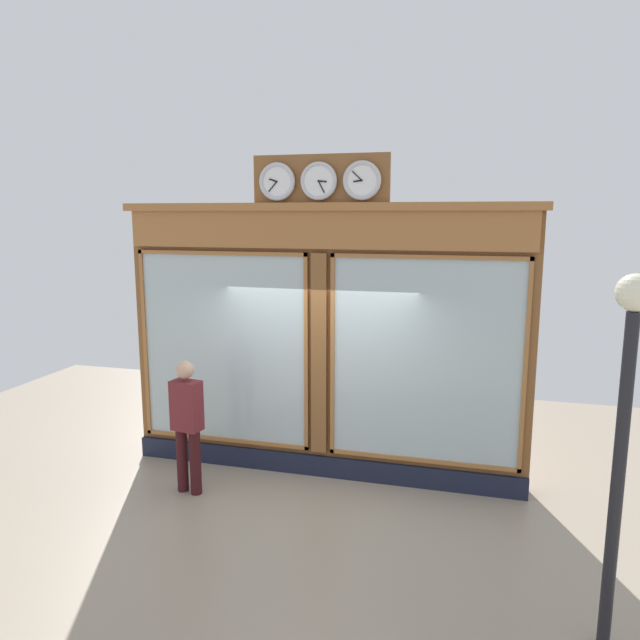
% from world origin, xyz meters
% --- Properties ---
extents(ground_plane, '(14.00, 14.00, 0.00)m').
position_xyz_m(ground_plane, '(0.00, 2.80, 0.00)').
color(ground_plane, gray).
extents(shop_facade, '(5.38, 0.42, 4.16)m').
position_xyz_m(shop_facade, '(0.00, -0.13, 1.82)').
color(shop_facade, brown).
rests_on(shop_facade, ground_plane).
extents(pedestrian, '(0.39, 0.28, 1.69)m').
position_xyz_m(pedestrian, '(1.45, 0.90, 0.93)').
color(pedestrian, '#3A1316').
rests_on(pedestrian, ground_plane).
extents(street_lamp, '(0.28, 0.28, 3.02)m').
position_xyz_m(street_lamp, '(-3.04, 2.49, 2.04)').
color(street_lamp, black).
rests_on(street_lamp, ground_plane).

